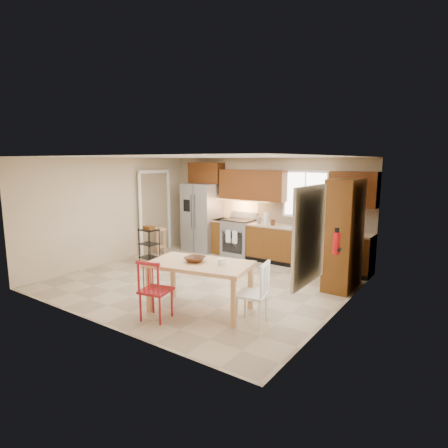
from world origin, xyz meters
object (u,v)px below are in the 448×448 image
at_px(refrigerator, 202,217).
at_px(chair_white, 252,293).
at_px(fire_extinguisher, 336,243).
at_px(table_jar, 222,263).
at_px(utility_cart, 149,246).
at_px(dining_table, 200,287).
at_px(bar_stool, 161,241).
at_px(range_stove, 239,238).
at_px(soap_bottle, 314,226).
at_px(table_bowl, 195,262).
at_px(chair_red, 156,289).
at_px(pantry, 344,235).

xyz_separation_m(refrigerator, chair_white, (3.53, -3.29, -0.43)).
xyz_separation_m(fire_extinguisher, table_jar, (-1.40, -1.27, -0.27)).
height_order(table_jar, utility_cart, table_jar).
distance_m(fire_extinguisher, table_jar, 1.90).
distance_m(dining_table, bar_stool, 3.99).
xyz_separation_m(range_stove, bar_stool, (-1.78, -1.02, -0.12)).
xyz_separation_m(range_stove, chair_white, (2.38, -3.35, 0.02)).
height_order(soap_bottle, bar_stool, soap_bottle).
xyz_separation_m(refrigerator, fire_extinguisher, (4.33, -1.98, 0.19)).
bearing_deg(range_stove, bar_stool, -150.11).
relative_size(table_bowl, table_jar, 2.28).
relative_size(refrigerator, soap_bottle, 9.53).
bearing_deg(utility_cart, range_stove, 56.97).
distance_m(range_stove, chair_red, 4.19).
distance_m(dining_table, utility_cart, 3.18).
relative_size(dining_table, table_jar, 11.24).
xyz_separation_m(refrigerator, table_bowl, (2.47, -3.34, -0.11)).
bearing_deg(bar_stool, utility_cart, -67.86).
relative_size(soap_bottle, table_jar, 1.32).
bearing_deg(utility_cart, soap_bottle, 30.69).
height_order(refrigerator, table_jar, refrigerator).
bearing_deg(dining_table, soap_bottle, 67.85).
relative_size(chair_white, utility_cart, 1.12).
xyz_separation_m(soap_bottle, table_jar, (-0.25, -3.22, -0.16)).
relative_size(chair_white, bar_stool, 1.40).
distance_m(refrigerator, bar_stool, 1.29).
xyz_separation_m(range_stove, table_bowl, (1.32, -3.40, 0.34)).
bearing_deg(fire_extinguisher, utility_cart, 177.65).
height_order(range_stove, utility_cart, range_stove).
height_order(chair_red, table_bowl, chair_red).
xyz_separation_m(table_bowl, table_jar, (0.46, 0.10, 0.03)).
xyz_separation_m(refrigerator, dining_table, (2.58, -3.34, -0.51)).
distance_m(pantry, fire_extinguisher, 1.07).
relative_size(table_jar, bar_stool, 0.21).
relative_size(fire_extinguisher, table_bowl, 1.09).
height_order(pantry, chair_red, pantry).
bearing_deg(bar_stool, table_bowl, -42.84).
relative_size(pantry, fire_extinguisher, 5.83).
bearing_deg(utility_cart, table_bowl, -26.99).
height_order(range_stove, pantry, pantry).
xyz_separation_m(fire_extinguisher, table_bowl, (-1.86, -1.37, -0.30)).
xyz_separation_m(range_stove, utility_cart, (-1.35, -1.85, -0.03)).
bearing_deg(pantry, table_jar, -117.35).
height_order(dining_table, table_bowl, table_bowl).
bearing_deg(chair_red, range_stove, 93.04).
relative_size(pantry, table_jar, 14.51).
xyz_separation_m(fire_extinguisher, utility_cart, (-4.53, 0.19, -0.67)).
height_order(dining_table, utility_cart, utility_cart).
xyz_separation_m(chair_red, table_jar, (0.71, 0.75, 0.36)).
distance_m(soap_bottle, table_bowl, 3.40).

